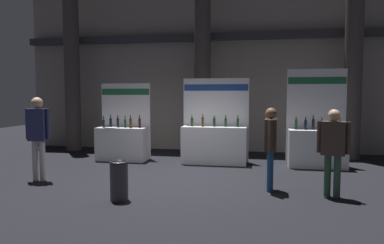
{
  "coord_description": "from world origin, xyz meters",
  "views": [
    {
      "loc": [
        1.75,
        -7.58,
        1.89
      ],
      "look_at": [
        0.25,
        0.47,
        1.27
      ],
      "focal_mm": 33.26,
      "sensor_mm": 36.0,
      "label": 1
    }
  ],
  "objects": [
    {
      "name": "ground_plane",
      "position": [
        0.0,
        0.0,
        0.0
      ],
      "size": [
        25.53,
        25.53,
        0.0
      ],
      "primitive_type": "plane",
      "color": "black"
    },
    {
      "name": "hall_colonnade",
      "position": [
        0.0,
        4.35,
        3.36
      ],
      "size": [
        12.76,
        1.28,
        6.89
      ],
      "color": "gray",
      "rests_on": "ground_plane"
    },
    {
      "name": "visitor_0",
      "position": [
        -3.0,
        -0.58,
        1.11
      ],
      "size": [
        0.56,
        0.25,
        1.84
      ],
      "rotation": [
        0.0,
        0.0,
        0.07
      ],
      "color": "silver",
      "rests_on": "ground_plane"
    },
    {
      "name": "exhibitor_booth_1",
      "position": [
        0.57,
        2.13,
        0.61
      ],
      "size": [
        1.86,
        0.66,
        2.36
      ],
      "color": "white",
      "rests_on": "ground_plane"
    },
    {
      "name": "visitor_1",
      "position": [
        3.11,
        -0.74,
        0.97
      ],
      "size": [
        0.56,
        0.34,
        1.63
      ],
      "rotation": [
        0.0,
        0.0,
        2.85
      ],
      "color": "#33563D",
      "rests_on": "ground_plane"
    },
    {
      "name": "trash_bin",
      "position": [
        -0.68,
        -1.66,
        0.35
      ],
      "size": [
        0.32,
        0.32,
        0.7
      ],
      "color": "#38383D",
      "rests_on": "ground_plane"
    },
    {
      "name": "exhibitor_booth_2",
      "position": [
        3.27,
        2.1,
        0.62
      ],
      "size": [
        1.53,
        0.66,
        2.58
      ],
      "color": "white",
      "rests_on": "ground_plane"
    },
    {
      "name": "visitor_4",
      "position": [
        2.0,
        -0.5,
        0.97
      ],
      "size": [
        0.25,
        0.54,
        1.64
      ],
      "rotation": [
        0.0,
        0.0,
        1.51
      ],
      "color": "navy",
      "rests_on": "ground_plane"
    },
    {
      "name": "exhibitor_booth_0",
      "position": [
        -2.11,
        2.13,
        0.57
      ],
      "size": [
        1.51,
        0.74,
        2.23
      ],
      "color": "white",
      "rests_on": "ground_plane"
    }
  ]
}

